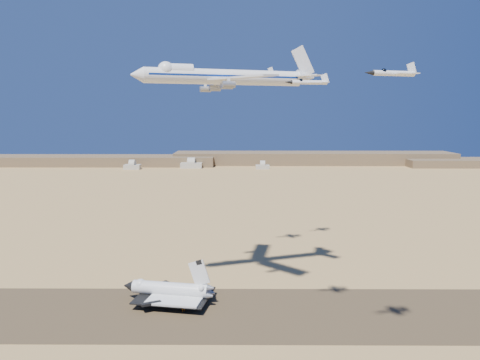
{
  "coord_description": "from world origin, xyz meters",
  "views": [
    {
      "loc": [
        12.59,
        -170.0,
        75.59
      ],
      "look_at": [
        11.5,
        8.0,
        50.43
      ],
      "focal_mm": 35.0,
      "sensor_mm": 36.0,
      "label": 1
    }
  ],
  "objects_px": {
    "crew_a": "(182,308)",
    "chase_jet_c": "(259,73)",
    "crew_c": "(183,310)",
    "chase_jet_a": "(309,82)",
    "chase_jet_b": "(393,73)",
    "chase_jet_d": "(300,76)",
    "shuttle": "(169,290)",
    "crew_b": "(185,309)",
    "carrier_747": "(220,77)"
  },
  "relations": [
    {
      "from": "shuttle",
      "to": "chase_jet_c",
      "type": "relative_size",
      "value": 2.33
    },
    {
      "from": "chase_jet_b",
      "to": "chase_jet_a",
      "type": "bearing_deg",
      "value": 112.65
    },
    {
      "from": "shuttle",
      "to": "chase_jet_c",
      "type": "xyz_separation_m",
      "value": [
        37.26,
        49.74,
        89.92
      ]
    },
    {
      "from": "shuttle",
      "to": "carrier_747",
      "type": "bearing_deg",
      "value": 24.49
    },
    {
      "from": "shuttle",
      "to": "crew_a",
      "type": "distance_m",
      "value": 10.84
    },
    {
      "from": "carrier_747",
      "to": "crew_a",
      "type": "relative_size",
      "value": 40.0
    },
    {
      "from": "shuttle",
      "to": "chase_jet_a",
      "type": "xyz_separation_m",
      "value": [
        49.76,
        -34.16,
        80.23
      ]
    },
    {
      "from": "carrier_747",
      "to": "crew_c",
      "type": "bearing_deg",
      "value": -152.5
    },
    {
      "from": "shuttle",
      "to": "crew_c",
      "type": "bearing_deg",
      "value": -45.87
    },
    {
      "from": "crew_a",
      "to": "chase_jet_a",
      "type": "bearing_deg",
      "value": -140.06
    },
    {
      "from": "chase_jet_b",
      "to": "chase_jet_c",
      "type": "height_order",
      "value": "chase_jet_c"
    },
    {
      "from": "chase_jet_a",
      "to": "chase_jet_b",
      "type": "bearing_deg",
      "value": -61.01
    },
    {
      "from": "crew_a",
      "to": "chase_jet_d",
      "type": "distance_m",
      "value": 131.38
    },
    {
      "from": "chase_jet_d",
      "to": "crew_a",
      "type": "bearing_deg",
      "value": -153.07
    },
    {
      "from": "carrier_747",
      "to": "crew_c",
      "type": "height_order",
      "value": "carrier_747"
    },
    {
      "from": "crew_a",
      "to": "crew_c",
      "type": "relative_size",
      "value": 1.07
    },
    {
      "from": "crew_a",
      "to": "chase_jet_a",
      "type": "distance_m",
      "value": 98.44
    },
    {
      "from": "crew_a",
      "to": "chase_jet_c",
      "type": "height_order",
      "value": "chase_jet_c"
    },
    {
      "from": "shuttle",
      "to": "chase_jet_d",
      "type": "height_order",
      "value": "chase_jet_d"
    },
    {
      "from": "crew_c",
      "to": "shuttle",
      "type": "bearing_deg",
      "value": -31.83
    },
    {
      "from": "chase_jet_b",
      "to": "chase_jet_d",
      "type": "bearing_deg",
      "value": 77.79
    },
    {
      "from": "chase_jet_a",
      "to": "chase_jet_b",
      "type": "relative_size",
      "value": 0.94
    },
    {
      "from": "shuttle",
      "to": "chase_jet_b",
      "type": "relative_size",
      "value": 2.56
    },
    {
      "from": "chase_jet_b",
      "to": "crew_c",
      "type": "bearing_deg",
      "value": 126.19
    },
    {
      "from": "chase_jet_c",
      "to": "chase_jet_d",
      "type": "xyz_separation_m",
      "value": [
        22.16,
        17.09,
        0.01
      ]
    },
    {
      "from": "shuttle",
      "to": "crew_b",
      "type": "bearing_deg",
      "value": -39.81
    },
    {
      "from": "carrier_747",
      "to": "chase_jet_a",
      "type": "height_order",
      "value": "carrier_747"
    },
    {
      "from": "chase_jet_c",
      "to": "crew_c",
      "type": "bearing_deg",
      "value": -132.64
    },
    {
      "from": "shuttle",
      "to": "crew_b",
      "type": "distance_m",
      "value": 11.83
    },
    {
      "from": "crew_a",
      "to": "crew_c",
      "type": "bearing_deg",
      "value": 170.76
    },
    {
      "from": "carrier_747",
      "to": "chase_jet_d",
      "type": "height_order",
      "value": "carrier_747"
    },
    {
      "from": "crew_a",
      "to": "chase_jet_c",
      "type": "xyz_separation_m",
      "value": [
        31.1,
        57.69,
        93.96
      ]
    },
    {
      "from": "crew_b",
      "to": "chase_jet_c",
      "type": "xyz_separation_m",
      "value": [
        30.15,
        58.21,
        94.11
      ]
    },
    {
      "from": "crew_b",
      "to": "chase_jet_a",
      "type": "bearing_deg",
      "value": -125.94
    },
    {
      "from": "chase_jet_a",
      "to": "chase_jet_c",
      "type": "relative_size",
      "value": 0.86
    },
    {
      "from": "crew_b",
      "to": "chase_jet_d",
      "type": "height_order",
      "value": "chase_jet_d"
    },
    {
      "from": "carrier_747",
      "to": "crew_a",
      "type": "xyz_separation_m",
      "value": [
        -14.37,
        -13.19,
        -88.97
      ]
    },
    {
      "from": "crew_c",
      "to": "chase_jet_b",
      "type": "relative_size",
      "value": 0.12
    },
    {
      "from": "shuttle",
      "to": "chase_jet_b",
      "type": "distance_m",
      "value": 120.28
    },
    {
      "from": "shuttle",
      "to": "chase_jet_c",
      "type": "distance_m",
      "value": 109.31
    },
    {
      "from": "crew_b",
      "to": "chase_jet_a",
      "type": "distance_m",
      "value": 98.01
    },
    {
      "from": "crew_b",
      "to": "chase_jet_a",
      "type": "xyz_separation_m",
      "value": [
        42.65,
        -25.68,
        84.42
      ]
    },
    {
      "from": "chase_jet_b",
      "to": "chase_jet_d",
      "type": "distance_m",
      "value": 124.49
    },
    {
      "from": "crew_a",
      "to": "crew_b",
      "type": "relative_size",
      "value": 1.19
    },
    {
      "from": "crew_b",
      "to": "chase_jet_a",
      "type": "height_order",
      "value": "chase_jet_a"
    },
    {
      "from": "crew_b",
      "to": "crew_c",
      "type": "relative_size",
      "value": 0.9
    },
    {
      "from": "carrier_747",
      "to": "chase_jet_b",
      "type": "xyz_separation_m",
      "value": [
        47.7,
        -62.26,
        -3.93
      ]
    },
    {
      "from": "chase_jet_a",
      "to": "shuttle",
      "type": "bearing_deg",
      "value": 135.61
    },
    {
      "from": "shuttle",
      "to": "chase_jet_b",
      "type": "bearing_deg",
      "value": -29.7
    },
    {
      "from": "crew_a",
      "to": "chase_jet_b",
      "type": "bearing_deg",
      "value": -147.39
    }
  ]
}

